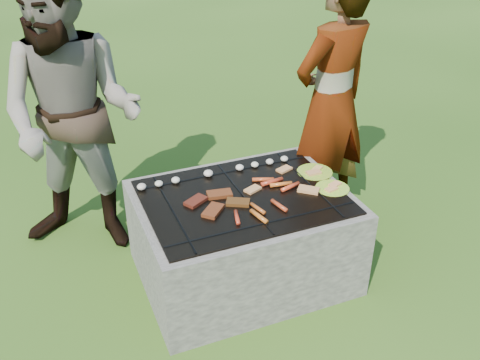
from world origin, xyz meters
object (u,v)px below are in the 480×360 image
object	(u,v)px
fire_pit	(243,239)
cook	(332,102)
bystander	(73,117)
plate_far	(315,172)
plate_near	(332,188)

from	to	relation	value
fire_pit	cook	size ratio (longest dim) A/B	0.70
fire_pit	bystander	size ratio (longest dim) A/B	0.66
fire_pit	plate_far	size ratio (longest dim) A/B	4.16
fire_pit	bystander	world-z (taller)	bystander
plate_far	plate_near	size ratio (longest dim) A/B	1.13
fire_pit	plate_near	size ratio (longest dim) A/B	4.71
plate_far	plate_near	distance (m)	0.23
plate_far	cook	xyz separation A→B (m)	(0.31, 0.36, 0.32)
cook	fire_pit	bearing A→B (deg)	11.94
cook	bystander	distance (m)	1.77
bystander	plate_near	bearing A→B (deg)	-2.26
plate_near	bystander	world-z (taller)	bystander
plate_far	bystander	size ratio (longest dim) A/B	0.16
fire_pit	plate_near	bearing A→B (deg)	-12.66
plate_far	plate_near	world-z (taller)	plate_far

